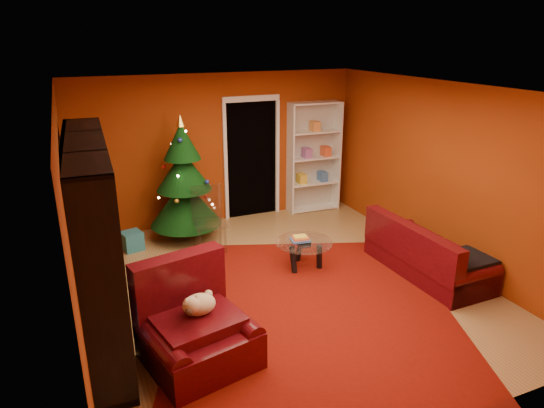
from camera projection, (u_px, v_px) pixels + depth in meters
name	position (u px, v px, depth m)	size (l,w,h in m)	color
floor	(284.00, 288.00, 6.50)	(5.00, 5.50, 0.05)	olive
ceiling	(285.00, 87.00, 5.62)	(5.00, 5.50, 0.05)	silver
wall_back	(219.00, 149.00, 8.47)	(5.00, 0.05, 2.60)	#8A310B
wall_left	(68.00, 224.00, 5.13)	(0.05, 5.50, 2.60)	#8A310B
wall_right	(443.00, 173.00, 7.00)	(0.05, 5.50, 2.60)	#8A310B
doorway	(252.00, 160.00, 8.74)	(1.06, 0.60, 2.16)	black
rug	(313.00, 309.00, 5.96)	(3.32, 3.87, 0.02)	#690F06
media_unit	(95.00, 240.00, 5.25)	(0.44, 2.86, 2.19)	black
christmas_tree	(184.00, 180.00, 7.74)	(1.16, 1.16, 2.06)	black
gift_box_teal	(132.00, 241.00, 7.58)	(0.29, 0.29, 0.29)	#216D81
gift_box_red	(166.00, 224.00, 8.32)	(0.23, 0.23, 0.23)	maroon
white_bookshelf	(314.00, 158.00, 9.04)	(0.97, 0.35, 2.10)	white
armchair	(198.00, 326.00, 4.86)	(1.10, 1.10, 0.86)	#3B060B
dog	(199.00, 304.00, 4.86)	(0.40, 0.30, 0.28)	beige
sofa	(429.00, 248.00, 6.74)	(1.84, 0.83, 0.79)	#3B060B
coffee_table	(304.00, 255.00, 6.95)	(0.81, 0.81, 0.51)	gray
acrylic_chair	(210.00, 224.00, 7.41)	(0.47, 0.51, 0.92)	#66605B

